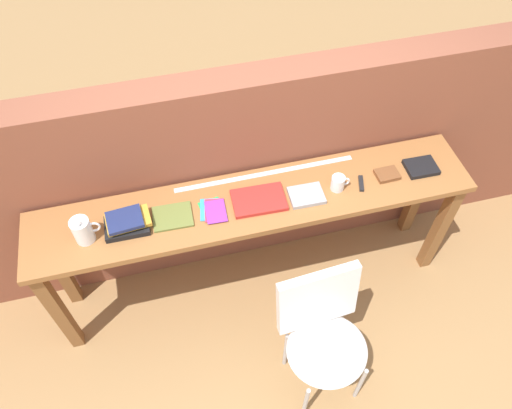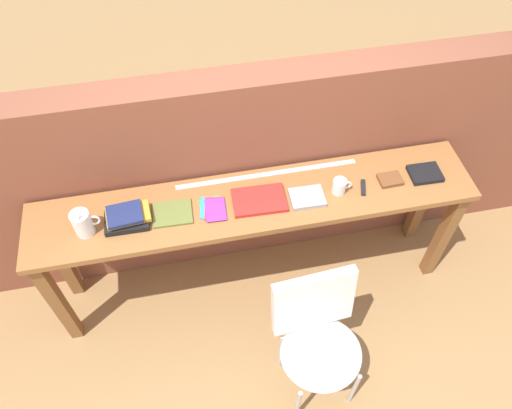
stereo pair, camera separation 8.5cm
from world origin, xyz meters
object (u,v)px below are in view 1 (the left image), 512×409
at_px(pitcher_white, 83,230).
at_px(multitool_folded, 361,183).
at_px(magazine_cycling, 173,217).
at_px(book_repair_rightmost, 421,167).
at_px(leather_journal_brown, 387,174).
at_px(chair_white_moulded, 324,333).
at_px(pamphlet_pile_colourful, 213,210).
at_px(book_open_centre, 259,200).
at_px(book_stack_leftmost, 127,223).
at_px(mug, 338,183).

bearing_deg(pitcher_white, multitool_folded, -0.04).
distance_m(magazine_cycling, book_repair_rightmost, 1.45).
bearing_deg(leather_journal_brown, magazine_cycling, 178.12).
bearing_deg(chair_white_moulded, pamphlet_pile_colourful, 123.06).
bearing_deg(chair_white_moulded, multitool_folded, 58.03).
bearing_deg(book_open_centre, book_stack_leftmost, -178.06).
height_order(book_stack_leftmost, leather_journal_brown, book_stack_leftmost).
bearing_deg(magazine_cycling, book_repair_rightmost, 1.99).
distance_m(pitcher_white, leather_journal_brown, 1.69).
bearing_deg(pamphlet_pile_colourful, mug, -1.09).
height_order(pitcher_white, book_repair_rightmost, pitcher_white).
distance_m(book_stack_leftmost, leather_journal_brown, 1.47).
bearing_deg(pitcher_white, book_repair_rightmost, 0.77).
distance_m(chair_white_moulded, magazine_cycling, 1.02).
bearing_deg(pamphlet_pile_colourful, book_repair_rightmost, 0.31).
bearing_deg(multitool_folded, book_repair_rightmost, 4.00).
xyz_separation_m(chair_white_moulded, leather_journal_brown, (0.58, 0.68, 0.37)).
height_order(pamphlet_pile_colourful, mug, mug).
relative_size(chair_white_moulded, book_open_centre, 3.05).
bearing_deg(book_repair_rightmost, pitcher_white, -177.85).
height_order(chair_white_moulded, multitool_folded, multitool_folded).
xyz_separation_m(pamphlet_pile_colourful, book_repair_rightmost, (1.23, 0.01, 0.01)).
relative_size(pamphlet_pile_colourful, book_repair_rightmost, 1.05).
bearing_deg(pamphlet_pile_colourful, pitcher_white, -178.38).
bearing_deg(pamphlet_pile_colourful, chair_white_moulded, -56.94).
relative_size(book_open_centre, book_repair_rightmost, 1.63).
bearing_deg(multitool_folded, book_open_centre, 177.87).
height_order(mug, multitool_folded, mug).
relative_size(chair_white_moulded, pitcher_white, 4.85).
relative_size(mug, book_repair_rightmost, 0.61).
xyz_separation_m(mug, multitool_folded, (0.14, -0.01, -0.04)).
distance_m(pitcher_white, book_repair_rightmost, 1.90).
relative_size(pamphlet_pile_colourful, multitool_folded, 1.72).
distance_m(book_stack_leftmost, pamphlet_pile_colourful, 0.46).
xyz_separation_m(pitcher_white, leather_journal_brown, (1.69, 0.02, -0.07)).
bearing_deg(pitcher_white, book_stack_leftmost, 6.07).
height_order(book_open_centre, book_repair_rightmost, book_repair_rightmost).
bearing_deg(pitcher_white, magazine_cycling, 3.51).
bearing_deg(magazine_cycling, leather_journal_brown, 1.83).
bearing_deg(mug, pamphlet_pile_colourful, 178.91).
bearing_deg(chair_white_moulded, pitcher_white, 149.51).
bearing_deg(mug, chair_white_moulded, -112.15).
height_order(chair_white_moulded, pitcher_white, pitcher_white).
xyz_separation_m(pitcher_white, book_stack_leftmost, (0.22, 0.02, -0.04)).
distance_m(pamphlet_pile_colourful, multitool_folded, 0.85).
distance_m(pitcher_white, mug, 1.38).
bearing_deg(book_stack_leftmost, chair_white_moulded, -37.10).
height_order(multitool_folded, book_repair_rightmost, book_repair_rightmost).
distance_m(chair_white_moulded, multitool_folded, 0.85).
bearing_deg(chair_white_moulded, book_stack_leftmost, 142.90).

